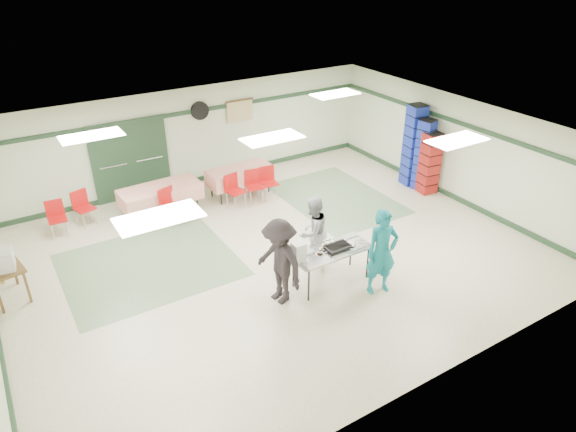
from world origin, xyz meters
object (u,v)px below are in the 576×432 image
dining_table_b (161,194)px  crate_stack_blue_b (424,155)px  volunteer_teal (382,252)px  chair_d (169,202)px  chair_loose_a (82,204)px  crate_stack_blue_a (413,145)px  chair_loose_b (56,215)px  serving_table (332,252)px  printer_table (3,270)px  chair_a (253,183)px  chair_c (268,179)px  volunteer_dark (279,262)px  chair_b (233,187)px  dining_table_a (240,175)px  volunteer_grey (312,232)px  crate_stack_red (429,163)px

dining_table_b → crate_stack_blue_b: crate_stack_blue_b is taller
volunteer_teal → chair_d: bearing=132.2°
chair_loose_a → crate_stack_blue_a: (8.39, -2.37, 0.60)m
chair_loose_a → chair_loose_b: 0.66m
serving_table → printer_table: 6.25m
chair_a → chair_c: bearing=10.6°
volunteer_dark → chair_loose_a: 5.64m
chair_b → dining_table_a: bearing=38.6°
dining_table_b → chair_c: chair_c is taller
crate_stack_blue_a → chair_loose_a: bearing=164.2°
volunteer_dark → dining_table_b: bearing=178.7°
chair_a → crate_stack_blue_a: (4.30, -1.32, 0.60)m
chair_loose_b → printer_table: size_ratio=0.82×
volunteer_grey → dining_table_a: (0.26, 3.85, -0.22)m
chair_c → crate_stack_blue_b: crate_stack_blue_b is taller
chair_d → chair_loose_a: bearing=128.2°
chair_a → chair_c: 0.45m
chair_loose_b → crate_stack_blue_a: 9.29m
volunteer_dark → crate_stack_red: volunteer_dark is taller
volunteer_grey → dining_table_b: size_ratio=0.78×
crate_stack_blue_b → volunteer_grey: bearing=-161.6°
chair_loose_a → chair_a: bearing=-32.0°
crate_stack_blue_a → volunteer_grey: bearing=-157.2°
chair_loose_a → crate_stack_blue_b: bearing=-36.0°
serving_table → chair_a: (0.41, 4.03, -0.17)m
volunteer_grey → chair_d: volunteer_grey is taller
chair_d → printer_table: 3.90m
crate_stack_blue_a → crate_stack_red: size_ratio=1.35×
chair_c → chair_loose_b: chair_c is taller
volunteer_dark → chair_a: volunteer_dark is taller
volunteer_grey → chair_d: (-1.92, 3.29, -0.22)m
volunteer_teal → crate_stack_blue_a: 5.33m
dining_table_a → chair_a: 0.58m
volunteer_dark → chair_a: size_ratio=1.97×
chair_c → chair_a: bearing=-172.7°
crate_stack_blue_a → chair_a: bearing=162.9°
chair_loose_a → volunteer_teal: bearing=-71.0°
dining_table_a → chair_c: size_ratio=2.00×
dining_table_a → crate_stack_blue_b: bearing=-28.8°
chair_loose_b → printer_table: 2.44m
serving_table → printer_table: size_ratio=1.60×
crate_stack_red → crate_stack_blue_b: 0.28m
serving_table → chair_b: 4.04m
dining_table_a → chair_d: size_ratio=1.89×
chair_b → chair_loose_a: 3.66m
chair_c → volunteer_teal: bearing=-85.3°
dining_table_b → chair_loose_b: size_ratio=2.34×
volunteer_teal → crate_stack_red: size_ratio=1.03×
serving_table → volunteer_grey: 0.75m
dining_table_b → crate_stack_blue_b: size_ratio=1.02×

